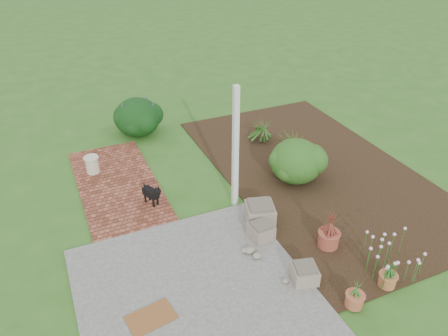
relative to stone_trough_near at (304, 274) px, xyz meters
name	(u,v)px	position (x,y,z in m)	size (l,w,h in m)	color
ground	(223,210)	(-0.42, 2.25, -0.17)	(80.00, 80.00, 0.00)	#2E601E
concrete_patio	(195,291)	(-1.67, 0.50, -0.15)	(3.50, 3.50, 0.04)	#5B5B58
brick_path	(117,184)	(-2.12, 4.00, -0.15)	(1.60, 3.50, 0.04)	brown
garden_bed	(316,170)	(2.08, 2.75, -0.15)	(4.00, 7.00, 0.03)	black
veranda_post	(235,149)	(-0.12, 2.35, 1.08)	(0.10, 0.10, 2.50)	white
stone_trough_near	(304,274)	(0.00, 0.00, 0.00)	(0.39, 0.39, 0.26)	#726657
stone_trough_mid	(261,231)	(-0.14, 1.19, 0.00)	(0.39, 0.39, 0.26)	gray
stone_trough_far	(260,214)	(0.06, 1.62, 0.04)	(0.51, 0.51, 0.34)	gray
coir_doormat	(151,317)	(-2.43, 0.26, -0.12)	(0.68, 0.43, 0.02)	brown
black_dog	(152,193)	(-1.62, 2.96, 0.14)	(0.30, 0.49, 0.45)	black
cream_ceramic_urn	(92,165)	(-2.50, 4.66, 0.06)	(0.29, 0.29, 0.38)	beige
evergreen_shrub	(296,160)	(1.45, 2.62, 0.34)	(1.12, 1.12, 0.95)	#15380D
agapanthus_clump_back	(291,145)	(1.70, 3.25, 0.32)	(1.02, 1.02, 0.92)	#17380A
agapanthus_clump_front	(261,128)	(1.61, 4.52, 0.21)	(0.77, 0.77, 0.69)	#16390E
pink_flower_patch	(388,253)	(1.37, -0.30, 0.18)	(1.01, 1.01, 0.65)	#113D0F
terracotta_pot_bronze	(328,239)	(0.84, 0.54, 0.01)	(0.36, 0.36, 0.29)	#9E4835
terracotta_pot_small_left	(387,280)	(1.13, -0.61, -0.03)	(0.27, 0.27, 0.22)	#B0693B
terracotta_pot_small_right	(354,300)	(0.40, -0.73, -0.03)	(0.27, 0.27, 0.22)	#B15A3B
purple_flowering_bush	(137,116)	(-1.08, 6.19, 0.33)	(1.17, 1.17, 0.99)	black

